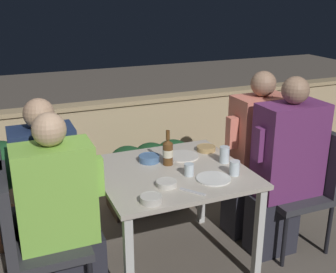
% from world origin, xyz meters
% --- Properties ---
extents(ground_plane, '(16.00, 16.00, 0.00)m').
position_xyz_m(ground_plane, '(0.00, 0.00, 0.00)').
color(ground_plane, '#665B51').
extents(parapet_wall, '(9.00, 0.18, 0.88)m').
position_xyz_m(parapet_wall, '(0.00, 1.40, 0.44)').
color(parapet_wall, tan).
rests_on(parapet_wall, ground_plane).
extents(dining_table, '(0.99, 0.92, 0.72)m').
position_xyz_m(dining_table, '(0.00, 0.00, 0.64)').
color(dining_table, '#BCB2A3').
rests_on(dining_table, ground_plane).
extents(planter_hedge, '(0.79, 0.47, 0.60)m').
position_xyz_m(planter_hedge, '(0.17, 0.84, 0.34)').
color(planter_hedge, brown).
rests_on(planter_hedge, ground_plane).
extents(chair_left_near, '(0.47, 0.46, 0.93)m').
position_xyz_m(chair_left_near, '(-0.97, -0.13, 0.55)').
color(chair_left_near, '#333338').
rests_on(chair_left_near, ground_plane).
extents(person_green_blouse, '(0.51, 0.26, 1.25)m').
position_xyz_m(person_green_blouse, '(-0.76, -0.13, 0.63)').
color(person_green_blouse, '#282833').
rests_on(person_green_blouse, ground_plane).
extents(chair_left_far, '(0.47, 0.46, 0.93)m').
position_xyz_m(chair_left_far, '(-0.99, 0.18, 0.55)').
color(chair_left_far, '#333338').
rests_on(chair_left_far, ground_plane).
extents(person_navy_jumper, '(0.48, 0.26, 1.26)m').
position_xyz_m(person_navy_jumper, '(-0.78, 0.18, 0.64)').
color(person_navy_jumper, '#282833').
rests_on(person_navy_jumper, ground_plane).
extents(chair_right_near, '(0.47, 0.46, 0.93)m').
position_xyz_m(chair_right_near, '(1.02, -0.16, 0.55)').
color(chair_right_near, '#333338').
rests_on(chair_right_near, ground_plane).
extents(person_purple_stripe, '(0.52, 0.26, 1.33)m').
position_xyz_m(person_purple_stripe, '(0.81, -0.16, 0.67)').
color(person_purple_stripe, '#282833').
rests_on(person_purple_stripe, ground_plane).
extents(chair_right_far, '(0.47, 0.46, 0.93)m').
position_xyz_m(chair_right_far, '(0.98, 0.16, 0.55)').
color(chair_right_far, '#333338').
rests_on(chair_right_far, ground_plane).
extents(person_coral_top, '(0.50, 0.26, 1.32)m').
position_xyz_m(person_coral_top, '(0.77, 0.16, 0.66)').
color(person_coral_top, '#282833').
rests_on(person_coral_top, ground_plane).
extents(beer_bottle, '(0.07, 0.07, 0.25)m').
position_xyz_m(beer_bottle, '(0.01, 0.10, 0.82)').
color(beer_bottle, brown).
rests_on(beer_bottle, dining_table).
extents(plate_0, '(0.22, 0.22, 0.01)m').
position_xyz_m(plate_0, '(0.19, -0.23, 0.73)').
color(plate_0, white).
rests_on(plate_0, dining_table).
extents(plate_1, '(0.24, 0.24, 0.01)m').
position_xyz_m(plate_1, '(0.17, 0.20, 0.73)').
color(plate_1, silver).
rests_on(plate_1, dining_table).
extents(bowl_0, '(0.13, 0.13, 0.04)m').
position_xyz_m(bowl_0, '(-0.29, -0.37, 0.75)').
color(bowl_0, beige).
rests_on(bowl_0, dining_table).
extents(bowl_1, '(0.15, 0.15, 0.05)m').
position_xyz_m(bowl_1, '(-0.09, 0.21, 0.75)').
color(bowl_1, '#4C709E').
rests_on(bowl_1, dining_table).
extents(bowl_2, '(0.14, 0.14, 0.04)m').
position_xyz_m(bowl_2, '(0.38, 0.24, 0.75)').
color(bowl_2, tan).
rests_on(bowl_2, dining_table).
extents(bowl_3, '(0.13, 0.13, 0.03)m').
position_xyz_m(bowl_3, '(-0.12, -0.21, 0.74)').
color(bowl_3, beige).
rests_on(bowl_3, dining_table).
extents(glass_cup_0, '(0.07, 0.07, 0.12)m').
position_xyz_m(glass_cup_0, '(0.40, -0.01, 0.78)').
color(glass_cup_0, silver).
rests_on(glass_cup_0, dining_table).
extents(glass_cup_1, '(0.07, 0.07, 0.10)m').
position_xyz_m(glass_cup_1, '(0.35, -0.22, 0.77)').
color(glass_cup_1, silver).
rests_on(glass_cup_1, dining_table).
extents(glass_cup_2, '(0.06, 0.06, 0.08)m').
position_xyz_m(glass_cup_2, '(0.07, -0.12, 0.77)').
color(glass_cup_2, silver).
rests_on(glass_cup_2, dining_table).
extents(fork_0, '(0.12, 0.15, 0.01)m').
position_xyz_m(fork_0, '(-0.01, -0.35, 0.73)').
color(fork_0, silver).
rests_on(fork_0, dining_table).
extents(potted_plant, '(0.41, 0.41, 0.84)m').
position_xyz_m(potted_plant, '(-1.08, 0.71, 0.52)').
color(potted_plant, brown).
rests_on(potted_plant, ground_plane).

